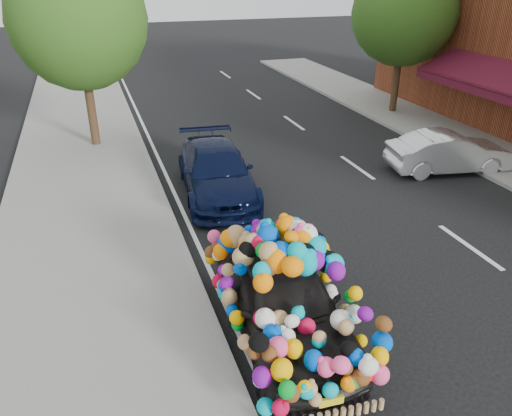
{
  "coord_description": "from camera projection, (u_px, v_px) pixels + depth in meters",
  "views": [
    {
      "loc": [
        -3.82,
        -7.42,
        5.53
      ],
      "look_at": [
        -1.0,
        0.93,
        1.23
      ],
      "focal_mm": 35.0,
      "sensor_mm": 36.0,
      "label": 1
    }
  ],
  "objects": [
    {
      "name": "silver_hatchback",
      "position": [
        449.0,
        152.0,
        14.61
      ],
      "size": [
        3.73,
        1.85,
        1.18
      ],
      "primitive_type": "imported",
      "rotation": [
        0.0,
        0.0,
        1.4
      ],
      "color": "silver",
      "rests_on": "ground"
    },
    {
      "name": "sidewalk",
      "position": [
        92.0,
        318.0,
        8.59
      ],
      "size": [
        4.0,
        60.0,
        0.12
      ],
      "primitive_type": "cube",
      "color": "gray",
      "rests_on": "ground"
    },
    {
      "name": "tree_far_b",
      "position": [
        404.0,
        13.0,
        18.95
      ],
      "size": [
        4.0,
        4.0,
        5.9
      ],
      "color": "#332114",
      "rests_on": "ground"
    },
    {
      "name": "lane_markings",
      "position": [
        469.0,
        246.0,
        10.88
      ],
      "size": [
        6.0,
        50.0,
        0.01
      ],
      "primitive_type": null,
      "color": "silver",
      "rests_on": "ground"
    },
    {
      "name": "tree_near_sidewalk",
      "position": [
        78.0,
        20.0,
        15.08
      ],
      "size": [
        4.2,
        4.2,
        6.13
      ],
      "color": "#332114",
      "rests_on": "ground"
    },
    {
      "name": "ground",
      "position": [
        319.0,
        276.0,
        9.85
      ],
      "size": [
        100.0,
        100.0,
        0.0
      ],
      "primitive_type": "plane",
      "color": "black",
      "rests_on": "ground"
    },
    {
      "name": "kerb",
      "position": [
        203.0,
        296.0,
        9.14
      ],
      "size": [
        0.15,
        60.0,
        0.13
      ],
      "primitive_type": "cube",
      "color": "gray",
      "rests_on": "ground"
    },
    {
      "name": "plush_art_car",
      "position": [
        283.0,
        281.0,
        7.92
      ],
      "size": [
        2.17,
        4.28,
        2.01
      ],
      "rotation": [
        0.0,
        0.0,
        -0.05
      ],
      "color": "black",
      "rests_on": "ground"
    },
    {
      "name": "navy_sedan",
      "position": [
        216.0,
        171.0,
        13.14
      ],
      "size": [
        2.22,
        4.54,
        1.27
      ],
      "primitive_type": "imported",
      "rotation": [
        0.0,
        0.0,
        -0.1
      ],
      "color": "black",
      "rests_on": "ground"
    }
  ]
}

